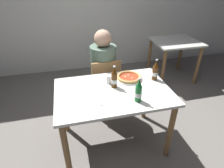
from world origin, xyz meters
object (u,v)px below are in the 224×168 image
dining_table_background (175,49)px  napkin_with_cutlery (96,100)px  dining_table_main (113,99)px  beer_bottle_left (114,78)px  beer_bottle_center (138,92)px  diner_seated (104,75)px  pizza_margherita_near (129,77)px  beer_bottle_right (155,71)px  paper_cup (109,79)px  chair_behind_table (105,83)px

dining_table_background → napkin_with_cutlery: napkin_with_cutlery is taller
dining_table_main → beer_bottle_left: 0.23m
dining_table_background → beer_bottle_left: (-1.45, -1.24, 0.26)m
beer_bottle_center → napkin_with_cutlery: size_ratio=1.30×
dining_table_main → diner_seated: diner_seated is taller
dining_table_main → dining_table_background: bearing=41.4°
pizza_margherita_near → beer_bottle_right: beer_bottle_right is taller
napkin_with_cutlery → dining_table_main: bearing=33.7°
paper_cup → diner_seated: bearing=86.1°
beer_bottle_right → paper_cup: (-0.52, 0.04, -0.06)m
pizza_margherita_near → beer_bottle_left: beer_bottle_left is taller
paper_cup → beer_bottle_center: bearing=-64.0°
beer_bottle_left → dining_table_main: bearing=-112.3°
dining_table_main → beer_bottle_right: bearing=12.7°
chair_behind_table → diner_seated: diner_seated is taller
diner_seated → dining_table_background: bearing=24.0°
diner_seated → paper_cup: 0.54m
dining_table_main → beer_bottle_right: 0.57m
napkin_with_cutlery → beer_bottle_left: bearing=41.5°
beer_bottle_center → beer_bottle_right: same height
napkin_with_cutlery → dining_table_background: bearing=40.6°
dining_table_main → paper_cup: (-0.00, 0.16, 0.16)m
beer_bottle_right → paper_cup: bearing=175.2°
beer_bottle_left → paper_cup: bearing=108.7°
paper_cup → chair_behind_table: bearing=85.3°
diner_seated → paper_cup: (-0.03, -0.50, 0.21)m
dining_table_main → beer_bottle_center: 0.37m
dining_table_main → beer_bottle_center: size_ratio=4.86×
dining_table_main → beer_bottle_right: size_ratio=4.86×
pizza_margherita_near → beer_bottle_left: bearing=-149.0°
chair_behind_table → beer_bottle_center: 0.93m
pizza_margherita_near → paper_cup: (-0.24, -0.03, 0.03)m
dining_table_background → beer_bottle_right: size_ratio=3.24×
pizza_margherita_near → dining_table_main: bearing=-140.7°
pizza_margherita_near → beer_bottle_center: bearing=-96.7°
beer_bottle_right → chair_behind_table: bearing=134.4°
dining_table_main → dining_table_background: 1.97m
napkin_with_cutlery → paper_cup: (0.20, 0.29, 0.04)m
chair_behind_table → beer_bottle_center: size_ratio=3.44×
dining_table_main → beer_bottle_left: (0.03, 0.07, 0.22)m
pizza_margherita_near → beer_bottle_center: beer_bottle_center is taller
beer_bottle_center → napkin_with_cutlery: (-0.39, 0.10, -0.10)m
chair_behind_table → dining_table_background: 1.61m
dining_table_main → beer_bottle_left: size_ratio=4.86×
pizza_margherita_near → chair_behind_table: bearing=116.1°
chair_behind_table → diner_seated: size_ratio=0.70×
beer_bottle_right → diner_seated: bearing=131.8°
diner_seated → beer_bottle_center: diner_seated is taller
beer_bottle_left → paper_cup: beer_bottle_left is taller
dining_table_background → pizza_margherita_near: 1.68m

